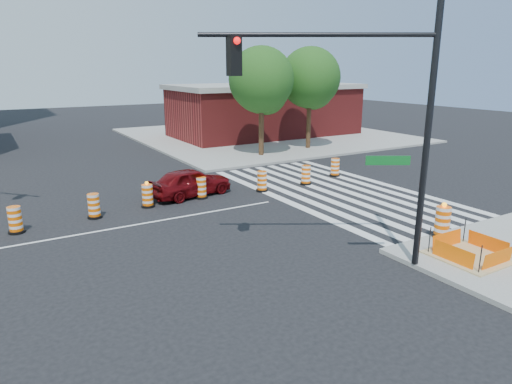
# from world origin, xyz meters

# --- Properties ---
(ground) EXTENTS (120.00, 120.00, 0.00)m
(ground) POSITION_xyz_m (0.00, 0.00, 0.00)
(ground) COLOR black
(ground) RESTS_ON ground
(sidewalk_ne) EXTENTS (22.00, 22.00, 0.15)m
(sidewalk_ne) POSITION_xyz_m (18.00, 18.00, 0.07)
(sidewalk_ne) COLOR gray
(sidewalk_ne) RESTS_ON ground
(crosswalk_east) EXTENTS (6.75, 13.50, 0.01)m
(crosswalk_east) POSITION_xyz_m (10.95, 0.00, 0.01)
(crosswalk_east) COLOR silver
(crosswalk_east) RESTS_ON ground
(lane_centerline) EXTENTS (14.00, 0.12, 0.01)m
(lane_centerline) POSITION_xyz_m (0.00, 0.00, 0.01)
(lane_centerline) COLOR silver
(lane_centerline) RESTS_ON ground
(excavation_pit) EXTENTS (2.20, 2.20, 0.90)m
(excavation_pit) POSITION_xyz_m (9.00, -9.00, 0.22)
(excavation_pit) COLOR tan
(excavation_pit) RESTS_ON ground
(brick_storefront) EXTENTS (16.50, 8.50, 4.60)m
(brick_storefront) POSITION_xyz_m (18.00, 18.00, 2.32)
(brick_storefront) COLOR maroon
(brick_storefront) RESTS_ON ground
(red_coupe) EXTENTS (4.29, 2.33, 1.38)m
(red_coupe) POSITION_xyz_m (4.33, 2.81, 0.69)
(red_coupe) COLOR #5F080B
(red_coupe) RESTS_ON ground
(signal_pole_se) EXTENTS (5.76, 3.46, 8.71)m
(signal_pole_se) POSITION_xyz_m (5.50, -7.51, 5.33)
(signal_pole_se) COLOR black
(signal_pole_se) RESTS_ON ground
(pit_drum) EXTENTS (0.66, 0.66, 1.29)m
(pit_drum) POSITION_xyz_m (9.73, -7.32, 0.68)
(pit_drum) COLOR black
(pit_drum) RESTS_ON ground
(tree_north_c) EXTENTS (4.38, 4.38, 7.45)m
(tree_north_c) POSITION_xyz_m (12.52, 9.63, 5.00)
(tree_north_c) COLOR #382314
(tree_north_c) RESTS_ON ground
(tree_north_d) EXTENTS (4.19, 4.19, 7.13)m
(tree_north_d) POSITION_xyz_m (12.81, 10.05, 4.79)
(tree_north_d) COLOR #382314
(tree_north_d) RESTS_ON ground
(tree_north_e) EXTENTS (4.43, 4.43, 7.53)m
(tree_north_e) POSITION_xyz_m (17.09, 10.29, 5.06)
(tree_north_e) COLOR #382314
(tree_north_e) RESTS_ON ground
(median_drum_3) EXTENTS (0.60, 0.60, 1.02)m
(median_drum_3) POSITION_xyz_m (-3.35, 1.42, 0.48)
(median_drum_3) COLOR black
(median_drum_3) RESTS_ON ground
(median_drum_4) EXTENTS (0.60, 0.60, 1.02)m
(median_drum_4) POSITION_xyz_m (-0.43, 1.74, 0.48)
(median_drum_4) COLOR black
(median_drum_4) RESTS_ON ground
(median_drum_5) EXTENTS (0.60, 0.60, 1.18)m
(median_drum_5) POSITION_xyz_m (1.96, 2.11, 0.49)
(median_drum_5) COLOR black
(median_drum_5) RESTS_ON ground
(median_drum_6) EXTENTS (0.60, 0.60, 1.02)m
(median_drum_6) POSITION_xyz_m (4.60, 2.19, 0.48)
(median_drum_6) COLOR black
(median_drum_6) RESTS_ON ground
(median_drum_7) EXTENTS (0.60, 0.60, 1.02)m
(median_drum_7) POSITION_xyz_m (7.75, 1.78, 0.48)
(median_drum_7) COLOR black
(median_drum_7) RESTS_ON ground
(median_drum_8) EXTENTS (0.60, 0.60, 1.02)m
(median_drum_8) POSITION_xyz_m (10.48, 1.76, 0.48)
(median_drum_8) COLOR black
(median_drum_8) RESTS_ON ground
(median_drum_9) EXTENTS (0.60, 0.60, 1.02)m
(median_drum_9) POSITION_xyz_m (13.08, 2.46, 0.48)
(median_drum_9) COLOR black
(median_drum_9) RESTS_ON ground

